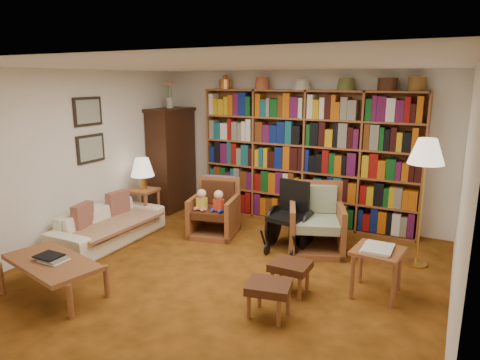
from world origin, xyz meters
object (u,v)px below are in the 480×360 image
Objects in this scene: floor_lamp at (426,157)px; footstool_b at (269,289)px; armchair_leather at (217,211)px; wheelchair at (290,218)px; sofa at (109,225)px; coffee_table at (52,264)px; armchair_sage at (318,224)px; side_table_papers at (378,257)px; footstool_a at (290,268)px; side_table_lamp at (144,198)px.

floor_lamp is 3.32× the size of footstool_b.
wheelchair is (1.24, -0.04, 0.08)m from armchair_leather.
sofa reaches higher than coffee_table.
armchair_leather is at bearing -176.05° from armchair_sage.
side_table_papers is 0.97m from footstool_a.
floor_lamp is 2.92× the size of side_table_papers.
footstool_a is at bearing -20.73° from side_table_lamp.
side_table_lamp is 3.97m from side_table_papers.
side_table_lamp is at bearing 159.27° from footstool_a.
armchair_leather is 1.60m from armchair_sage.
footstool_b is at bearing 17.01° from coffee_table.
armchair_sage is at bearing 134.06° from side_table_papers.
coffee_table is (-2.30, -0.70, 0.07)m from footstool_b.
side_table_lamp reaches higher than sofa.
wheelchair reaches higher than coffee_table.
floor_lamp is at bearing 1.88° from armchair_sage.
side_table_lamp is (-0.10, 0.92, 0.17)m from sofa.
wheelchair is 3.12m from coffee_table.
side_table_lamp is 0.61× the size of wheelchair.
floor_lamp reaches higher than footstool_b.
armchair_leather is 2.15m from footstool_a.
sofa is 3.05m from armchair_sage.
side_table_lamp reaches higher than side_table_papers.
armchair_sage is (1.60, 0.11, 0.00)m from armchair_leather.
side_table_lamp is 3.48m from footstool_b.
sofa is 0.94m from side_table_lamp.
footstool_b is (-0.01, -0.57, 0.00)m from footstool_a.
armchair_leather is 2.64m from coffee_table.
coffee_table is at bearing -129.25° from armchair_sage.
armchair_leather is at bearing 6.62° from side_table_lamp.
floor_lamp is 1.29× the size of coffee_table.
sofa is 1.41× the size of coffee_table.
armchair_sage reaches higher than coffee_table.
sofa is 4.46m from floor_lamp.
armchair_leather reaches higher than footstool_a.
footstool_b is at bearing -75.65° from wheelchair.
side_table_papers is 1.32× the size of footstool_a.
floor_lamp is (1.31, 0.04, 1.07)m from armchair_sage.
side_table_lamp is at bearing 4.66° from sofa.
armchair_sage reaches higher than footstool_a.
floor_lamp is at bearing 72.95° from side_table_papers.
footstool_a is (-0.87, -0.39, -0.16)m from side_table_papers.
footstool_a is 0.86× the size of footstool_b.
floor_lamp is (2.91, 0.15, 1.07)m from armchair_leather.
coffee_table is at bearing -73.49° from side_table_lamp.
side_table_lamp is at bearing 106.51° from coffee_table.
armchair_leather reaches higher than side_table_lamp.
side_table_lamp is 0.36× the size of floor_lamp.
armchair_leather is 0.85× the size of armchair_sage.
footstool_a is 2.64m from coffee_table.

